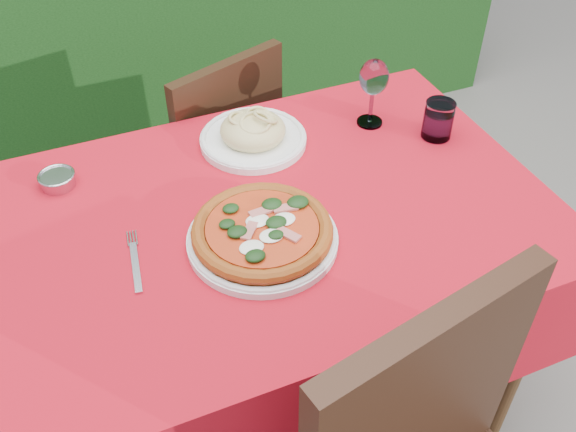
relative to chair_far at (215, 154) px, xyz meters
name	(u,v)px	position (x,y,z in m)	size (l,w,h in m)	color
ground	(276,395)	(-0.04, -0.60, -0.48)	(60.00, 60.00, 0.00)	#605B57
dining_table	(272,258)	(-0.04, -0.60, 0.11)	(1.26, 0.86, 0.75)	#402714
chair_far	(215,154)	(0.00, 0.00, 0.00)	(0.49, 0.49, 0.84)	black
pizza_plate	(262,233)	(-0.09, -0.69, 0.29)	(0.37, 0.37, 0.06)	silver
pasta_plate	(253,134)	(0.02, -0.34, 0.29)	(0.27, 0.27, 0.08)	white
water_glass	(438,122)	(0.46, -0.49, 0.31)	(0.08, 0.08, 0.10)	silver
wine_glass	(374,80)	(0.33, -0.37, 0.39)	(0.08, 0.08, 0.19)	silver
fork	(136,267)	(-0.36, -0.65, 0.27)	(0.02, 0.19, 0.01)	silver
steel_ramekin	(58,180)	(-0.47, -0.32, 0.28)	(0.08, 0.08, 0.03)	#B2B2B9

